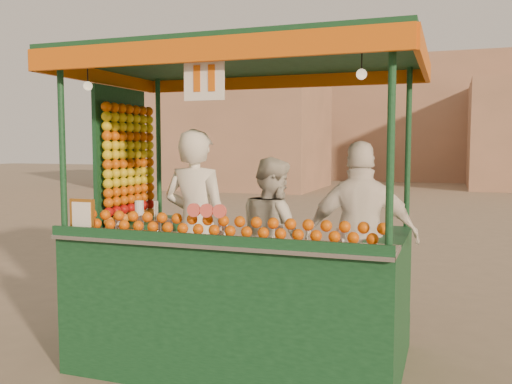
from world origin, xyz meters
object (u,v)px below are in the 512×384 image
(vendor_right, at_px, (361,238))
(juice_cart, at_px, (233,265))
(vendor_left, at_px, (196,225))
(vendor_middle, at_px, (273,237))

(vendor_right, bearing_deg, juice_cart, -0.27)
(vendor_left, bearing_deg, vendor_right, -171.62)
(vendor_middle, height_order, vendor_right, vendor_right)
(vendor_middle, distance_m, vendor_right, 0.92)
(vendor_left, xyz_separation_m, vendor_middle, (0.66, 0.36, -0.13))
(juice_cart, relative_size, vendor_middle, 2.00)
(vendor_left, xyz_separation_m, vendor_right, (1.56, 0.13, -0.06))
(vendor_left, relative_size, vendor_right, 1.06)
(juice_cart, relative_size, vendor_left, 1.71)
(vendor_right, bearing_deg, vendor_middle, -27.53)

